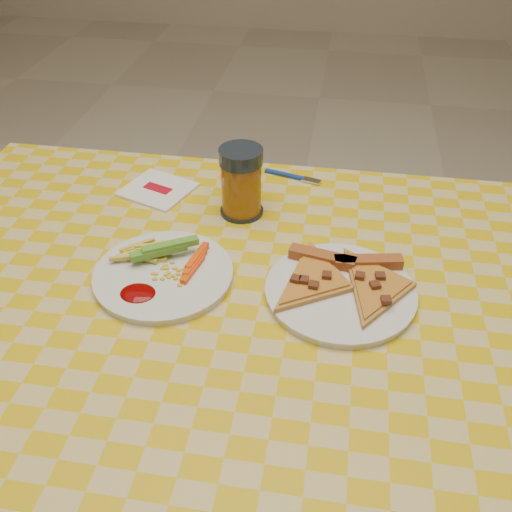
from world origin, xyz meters
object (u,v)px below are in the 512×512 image
object	(u,v)px
table	(234,320)
plate_right	(340,293)
drink_glass	(241,183)
plate_left	(164,276)

from	to	relation	value
table	plate_right	size ratio (longest dim) A/B	5.19
plate_right	drink_glass	xyz separation A→B (m)	(-0.21, 0.22, 0.06)
table	plate_right	distance (m)	0.20
plate_left	plate_right	xyz separation A→B (m)	(0.30, 0.00, 0.00)
table	drink_glass	world-z (taller)	drink_glass
table	plate_right	bearing A→B (deg)	3.86
plate_left	plate_right	bearing A→B (deg)	0.89
plate_right	drink_glass	world-z (taller)	drink_glass
plate_right	table	bearing A→B (deg)	-176.14
table	plate_right	xyz separation A→B (m)	(0.18, 0.01, 0.08)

